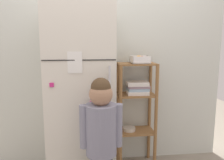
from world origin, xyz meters
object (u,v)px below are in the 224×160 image
object	(u,v)px
child_standing	(101,129)
pantry_shelf_unit	(136,102)
refrigerator	(81,94)
fruit_bin	(140,60)

from	to	relation	value
child_standing	pantry_shelf_unit	bearing A→B (deg)	53.83
refrigerator	fruit_bin	xyz separation A→B (m)	(0.64, 0.13, 0.33)
fruit_bin	child_standing	bearing A→B (deg)	-128.50
refrigerator	pantry_shelf_unit	world-z (taller)	refrigerator
refrigerator	child_standing	distance (m)	0.53
pantry_shelf_unit	refrigerator	bearing A→B (deg)	-167.50
child_standing	pantry_shelf_unit	world-z (taller)	pantry_shelf_unit
refrigerator	fruit_bin	world-z (taller)	refrigerator
refrigerator	pantry_shelf_unit	distance (m)	0.63
pantry_shelf_unit	fruit_bin	bearing A→B (deg)	-6.34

